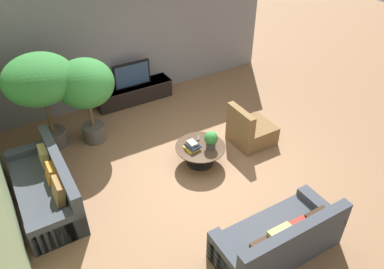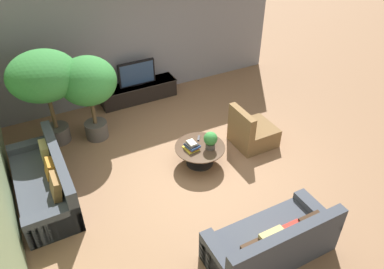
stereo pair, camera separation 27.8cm
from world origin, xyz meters
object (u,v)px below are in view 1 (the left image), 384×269
at_px(armchair_wicker, 250,131).
at_px(potted_palm_tall, 40,82).
at_px(coffee_table, 200,151).
at_px(potted_plant_tabletop, 211,139).
at_px(couch_by_wall, 47,188).
at_px(media_console, 134,93).
at_px(couch_near_entry, 279,239).
at_px(television, 132,75).
at_px(potted_palm_corner, 85,87).

height_order(armchair_wicker, potted_palm_tall, potted_palm_tall).
distance_m(coffee_table, armchair_wicker, 1.23).
bearing_deg(potted_plant_tabletop, couch_by_wall, 168.98).
height_order(media_console, couch_near_entry, couch_near_entry).
relative_size(television, armchair_wicker, 1.03).
bearing_deg(media_console, potted_palm_tall, -159.28).
relative_size(coffee_table, potted_palm_tall, 0.48).
height_order(media_console, potted_palm_tall, potted_palm_tall).
height_order(television, potted_palm_tall, potted_palm_tall).
bearing_deg(potted_palm_corner, media_console, 37.70).
bearing_deg(potted_plant_tabletop, potted_palm_corner, 131.59).
height_order(television, couch_near_entry, television).
distance_m(coffee_table, potted_palm_tall, 3.23).
bearing_deg(coffee_table, media_console, 93.66).
xyz_separation_m(television, potted_palm_tall, (-2.08, -0.79, 0.73)).
relative_size(couch_near_entry, potted_plant_tabletop, 5.44).
height_order(armchair_wicker, potted_plant_tabletop, armchair_wicker).
relative_size(potted_palm_tall, potted_plant_tabletop, 5.65).
distance_m(television, couch_by_wall, 3.50).
height_order(couch_near_entry, potted_palm_corner, potted_palm_corner).
xyz_separation_m(coffee_table, couch_near_entry, (-0.09, -2.33, 0.02)).
relative_size(media_console, potted_palm_corner, 1.04).
relative_size(television, coffee_table, 0.93).
distance_m(potted_palm_corner, potted_plant_tabletop, 2.59).
bearing_deg(couch_near_entry, coffee_table, -92.14).
bearing_deg(armchair_wicker, coffee_table, 92.19).
bearing_deg(couch_by_wall, media_console, 132.21).
bearing_deg(coffee_table, couch_near_entry, -92.14).
xyz_separation_m(armchair_wicker, potted_palm_corner, (-2.74, 1.70, 0.98)).
relative_size(coffee_table, couch_by_wall, 0.45).
xyz_separation_m(coffee_table, potted_palm_corner, (-1.51, 1.75, 0.98)).
bearing_deg(potted_plant_tabletop, media_console, 96.49).
relative_size(media_console, couch_near_entry, 0.99).
relative_size(television, potted_palm_corner, 0.49).
xyz_separation_m(potted_palm_tall, potted_plant_tabletop, (2.41, -2.12, -0.86)).
height_order(media_console, couch_by_wall, couch_by_wall).
relative_size(couch_near_entry, potted_palm_corner, 1.05).
relative_size(coffee_table, couch_near_entry, 0.50).
relative_size(couch_near_entry, armchair_wicker, 2.20).
distance_m(television, coffee_table, 2.82).
distance_m(armchair_wicker, potted_plant_tabletop, 1.13).
bearing_deg(potted_plant_tabletop, potted_palm_tall, 138.72).
xyz_separation_m(television, potted_palm_corner, (-1.33, -1.03, 0.55)).
height_order(armchair_wicker, potted_palm_corner, potted_palm_corner).
relative_size(coffee_table, armchair_wicker, 1.10).
height_order(television, couch_by_wall, television).
relative_size(armchair_wicker, potted_palm_tall, 0.44).
bearing_deg(couch_near_entry, potted_palm_tall, -63.36).
xyz_separation_m(television, armchair_wicker, (1.40, -2.73, -0.44)).
bearing_deg(couch_by_wall, couch_near_entry, 43.83).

